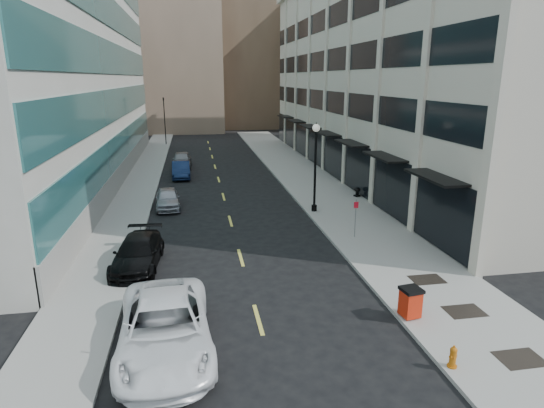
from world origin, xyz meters
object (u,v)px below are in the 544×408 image
object	(u,v)px
car_blue_sedan	(181,170)
traffic_signal	(163,101)
car_grey_sedan	(182,160)
car_black_pickup	(138,253)
fire_hydrant	(453,357)
sign_post	(356,212)
lamppost	(315,160)
car_white_van	(165,328)
urn_planter	(357,191)
car_silver_sedan	(168,198)
trash_bin	(410,301)

from	to	relation	value
car_blue_sedan	traffic_signal	bearing A→B (deg)	94.67
car_grey_sedan	car_black_pickup	bearing A→B (deg)	-91.95
fire_hydrant	sign_post	bearing A→B (deg)	63.75
lamppost	car_white_van	bearing A→B (deg)	-121.44
car_blue_sedan	urn_planter	bearing A→B (deg)	-38.30
lamppost	urn_planter	size ratio (longest dim) A/B	8.31
car_silver_sedan	lamppost	distance (m)	10.26
sign_post	urn_planter	xyz separation A→B (m)	(3.20, 8.34, -0.97)
urn_planter	car_white_van	bearing A→B (deg)	-126.39
traffic_signal	lamppost	world-z (taller)	traffic_signal
traffic_signal	car_grey_sedan	world-z (taller)	traffic_signal
trash_bin	urn_planter	world-z (taller)	trash_bin
trash_bin	car_blue_sedan	bearing A→B (deg)	99.77
car_silver_sedan	sign_post	world-z (taller)	sign_post
car_grey_sedan	fire_hydrant	xyz separation A→B (m)	(8.50, -34.14, -0.27)
car_white_van	urn_planter	distance (m)	21.58
car_grey_sedan	trash_bin	distance (m)	32.31
traffic_signal	car_blue_sedan	world-z (taller)	traffic_signal
car_grey_sedan	traffic_signal	bearing A→B (deg)	100.04
car_blue_sedan	trash_bin	bearing A→B (deg)	-73.63
traffic_signal	car_silver_sedan	distance (m)	30.81
car_black_pickup	car_white_van	bearing A→B (deg)	-73.28
car_black_pickup	car_grey_sedan	distance (m)	24.56
car_black_pickup	lamppost	distance (m)	12.87
traffic_signal	sign_post	bearing A→B (deg)	-72.81
car_grey_sedan	lamppost	xyz separation A→B (m)	(8.73, -17.36, 2.75)
car_black_pickup	car_grey_sedan	size ratio (longest dim) A/B	1.09
lamppost	traffic_signal	bearing A→B (deg)	108.37
car_black_pickup	car_blue_sedan	bearing A→B (deg)	89.46
car_blue_sedan	trash_bin	xyz separation A→B (m)	(8.60, -26.37, 0.04)
fire_hydrant	lamppost	size ratio (longest dim) A/B	0.12
car_black_pickup	urn_planter	size ratio (longest dim) A/B	7.07
fire_hydrant	car_grey_sedan	bearing A→B (deg)	83.18
car_silver_sedan	lamppost	bearing A→B (deg)	-20.58
traffic_signal	car_white_van	size ratio (longest dim) A/B	1.12
trash_bin	sign_post	size ratio (longest dim) A/B	0.53
car_white_van	car_blue_sedan	distance (m)	26.88
traffic_signal	urn_planter	xyz separation A→B (m)	(15.10, -30.13, -5.15)
car_black_pickup	fire_hydrant	world-z (taller)	car_black_pickup
car_blue_sedan	sign_post	size ratio (longest dim) A/B	2.05
urn_planter	fire_hydrant	bearing A→B (deg)	-102.21
car_silver_sedan	trash_bin	distance (m)	19.06
traffic_signal	car_black_pickup	distance (m)	40.68
trash_bin	sign_post	xyz separation A→B (m)	(1.00, 8.53, 0.78)
traffic_signal	car_white_van	bearing A→B (deg)	-87.23
sign_post	car_blue_sedan	bearing A→B (deg)	117.72
car_white_van	car_grey_sedan	size ratio (longest dim) A/B	1.39
sign_post	lamppost	bearing A→B (deg)	98.83
car_blue_sedan	car_silver_sedan	bearing A→B (deg)	-95.81
traffic_signal	car_grey_sedan	xyz separation A→B (m)	(2.30, -15.86, -4.95)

